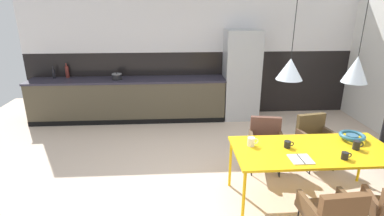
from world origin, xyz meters
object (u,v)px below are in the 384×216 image
at_px(refrigerator_column, 241,75).
at_px(bottle_vinegar_dark, 54,73).
at_px(armchair_facing_counter, 333,212).
at_px(dining_table, 313,152).
at_px(bottle_oil_tall, 67,72).
at_px(mug_glass_clear, 251,142).
at_px(mug_white_ceramic, 345,156).
at_px(pendant_lamp_over_table_near, 290,69).
at_px(armchair_by_stool, 314,135).
at_px(armchair_far_side, 266,138).
at_px(mug_tall_blue, 357,145).
at_px(fruit_bowl, 352,136).
at_px(open_book, 301,159).
at_px(mug_wide_latte, 288,144).
at_px(pendant_lamp_over_table_far, 356,69).
at_px(cooking_pot, 117,77).

height_order(refrigerator_column, bottle_vinegar_dark, refrigerator_column).
bearing_deg(armchair_facing_counter, refrigerator_column, 87.25).
xyz_separation_m(refrigerator_column, bottle_vinegar_dark, (-3.97, 0.18, 0.06)).
distance_m(dining_table, bottle_oil_tall, 5.13).
distance_m(mug_glass_clear, mug_white_ceramic, 1.05).
bearing_deg(armchair_facing_counter, bottle_oil_tall, 128.76).
bearing_deg(mug_white_ceramic, pendant_lamp_over_table_near, 155.72).
bearing_deg(armchair_by_stool, refrigerator_column, -82.85).
xyz_separation_m(armchair_far_side, mug_tall_blue, (0.81, -0.90, 0.30)).
distance_m(armchair_by_stool, bottle_vinegar_dark, 5.23).
relative_size(fruit_bowl, mug_glass_clear, 2.32).
height_order(armchair_far_side, mug_white_ceramic, mug_white_ceramic).
relative_size(mug_glass_clear, mug_white_ceramic, 1.15).
bearing_deg(mug_tall_blue, mug_white_ceramic, -140.02).
distance_m(bottle_vinegar_dark, pendant_lamp_over_table_near, 5.03).
xyz_separation_m(open_book, mug_glass_clear, (-0.47, 0.38, 0.05)).
bearing_deg(fruit_bowl, mug_tall_blue, -110.08).
bearing_deg(mug_white_ceramic, mug_tall_blue, 39.98).
bearing_deg(mug_tall_blue, armchair_far_side, 132.11).
height_order(bottle_vinegar_dark, bottle_oil_tall, bottle_oil_tall).
bearing_deg(dining_table, mug_wide_latte, 166.95).
distance_m(armchair_far_side, pendant_lamp_over_table_far, 1.61).
xyz_separation_m(armchair_facing_counter, open_book, (-0.11, 0.59, 0.25)).
distance_m(fruit_bowl, bottle_oil_tall, 5.48).
bearing_deg(open_book, refrigerator_column, 89.27).
xyz_separation_m(refrigerator_column, cooking_pot, (-2.62, -0.02, 0.01)).
bearing_deg(pendant_lamp_over_table_far, armchair_facing_counter, -121.17).
bearing_deg(mug_white_ceramic, fruit_bowl, 53.10).
bearing_deg(pendant_lamp_over_table_far, pendant_lamp_over_table_near, -178.57).
relative_size(armchair_by_stool, pendant_lamp_over_table_far, 0.65).
distance_m(open_book, bottle_oil_tall, 5.10).
bearing_deg(pendant_lamp_over_table_far, mug_wide_latte, 178.14).
relative_size(refrigerator_column, bottle_oil_tall, 6.23).
height_order(mug_wide_latte, bottle_oil_tall, bottle_oil_tall).
distance_m(mug_white_ceramic, cooking_pot, 4.52).
distance_m(armchair_facing_counter, cooking_pot, 4.74).
relative_size(dining_table, cooking_pot, 9.30).
relative_size(refrigerator_column, fruit_bowl, 5.98).
relative_size(dining_table, pendant_lamp_over_table_far, 1.57).
height_order(armchair_by_stool, fruit_bowl, fruit_bowl).
height_order(open_book, cooking_pot, cooking_pot).
distance_m(dining_table, pendant_lamp_over_table_near, 1.09).
height_order(mug_tall_blue, cooking_pot, cooking_pot).
bearing_deg(bottle_oil_tall, armchair_facing_counter, -47.54).
xyz_separation_m(dining_table, cooking_pot, (-2.84, 3.04, 0.27)).
height_order(mug_glass_clear, pendant_lamp_over_table_near, pendant_lamp_over_table_near).
bearing_deg(mug_wide_latte, pendant_lamp_over_table_far, -1.86).
xyz_separation_m(dining_table, armchair_by_stool, (0.47, 0.92, -0.19)).
distance_m(armchair_facing_counter, open_book, 0.65).
distance_m(mug_tall_blue, pendant_lamp_over_table_near, 1.29).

